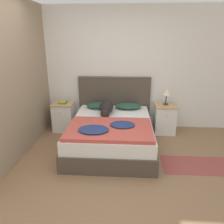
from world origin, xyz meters
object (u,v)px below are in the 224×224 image
nightstand_left (64,116)px  nightstand_right (165,119)px  pillow_right (128,106)px  book_stack (63,102)px  table_lamp (167,92)px  pillow_left (99,105)px  dog (106,108)px  bed (111,134)px

nightstand_left → nightstand_right: size_ratio=1.00×
pillow_right → book_stack: 1.38m
table_lamp → pillow_left: bearing=179.9°
nightstand_right → pillow_left: pillow_left is taller
dog → table_lamp: bearing=14.4°
pillow_left → dog: size_ratio=0.72×
pillow_right → dog: size_ratio=0.72×
bed → pillow_right: pillow_right is taller
nightstand_left → nightstand_right: bearing=0.0°
nightstand_left → pillow_right: 1.40m
pillow_left → table_lamp: 1.41m
bed → nightstand_left: 1.29m
nightstand_left → dog: dog is taller
nightstand_right → pillow_right: pillow_right is taller
pillow_right → table_lamp: table_lamp is taller
bed → dog: bearing=107.0°
pillow_left → pillow_right: 0.61m
nightstand_left → book_stack: book_stack is taller
bed → pillow_right: size_ratio=3.50×
book_stack → bed: bearing=-33.0°
book_stack → table_lamp: 2.16m
bed → pillow_left: (-0.30, 0.73, 0.31)m
nightstand_left → book_stack: size_ratio=3.18×
pillow_right → table_lamp: 0.83m
nightstand_right → book_stack: size_ratio=3.18×
nightstand_left → pillow_right: bearing=1.1°
nightstand_left → pillow_left: 0.82m
bed → book_stack: size_ratio=10.01×
bed → pillow_left: size_ratio=3.50×
bed → nightstand_right: (1.08, 0.70, 0.06)m
dog → pillow_left: bearing=119.4°
book_stack → table_lamp: table_lamp is taller
pillow_left → table_lamp: table_lamp is taller
nightstand_right → pillow_left: bearing=178.9°
nightstand_left → book_stack: 0.32m
nightstand_right → pillow_left: size_ratio=1.11×
nightstand_right → pillow_left: 1.40m
pillow_left → pillow_right: (0.61, 0.00, 0.00)m
dog → book_stack: dog is taller
nightstand_left → pillow_left: bearing=1.9°
bed → nightstand_right: size_ratio=3.15×
nightstand_right → book_stack: (-2.15, -0.00, 0.32)m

